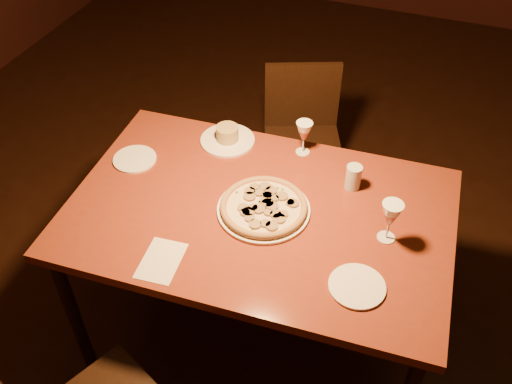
% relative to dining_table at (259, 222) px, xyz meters
% --- Properties ---
extents(floor, '(7.00, 7.00, 0.00)m').
position_rel_dining_table_xyz_m(floor, '(0.25, 0.14, -0.73)').
color(floor, black).
rests_on(floor, ground).
extents(dining_table, '(1.54, 1.03, 0.80)m').
position_rel_dining_table_xyz_m(dining_table, '(0.00, 0.00, 0.00)').
color(dining_table, maroon).
rests_on(dining_table, floor).
extents(chair_far, '(0.53, 0.53, 0.84)m').
position_rel_dining_table_xyz_m(chair_far, '(-0.09, 0.94, -0.25)').
color(chair_far, black).
rests_on(chair_far, floor).
extents(pizza_plate, '(0.36, 0.36, 0.04)m').
position_rel_dining_table_xyz_m(pizza_plate, '(0.02, 0.00, 0.09)').
color(pizza_plate, white).
rests_on(pizza_plate, dining_table).
extents(ramekin_saucer, '(0.24, 0.24, 0.08)m').
position_rel_dining_table_xyz_m(ramekin_saucer, '(-0.28, 0.36, 0.10)').
color(ramekin_saucer, white).
rests_on(ramekin_saucer, dining_table).
extents(wine_glass_far, '(0.07, 0.07, 0.16)m').
position_rel_dining_table_xyz_m(wine_glass_far, '(0.05, 0.40, 0.15)').
color(wine_glass_far, '#BB5D4E').
rests_on(wine_glass_far, dining_table).
extents(wine_glass_right, '(0.08, 0.08, 0.17)m').
position_rel_dining_table_xyz_m(wine_glass_right, '(0.49, 0.03, 0.16)').
color(wine_glass_right, '#BB5D4E').
rests_on(wine_glass_right, dining_table).
extents(water_tumbler, '(0.06, 0.06, 0.11)m').
position_rel_dining_table_xyz_m(water_tumbler, '(0.31, 0.26, 0.12)').
color(water_tumbler, silver).
rests_on(water_tumbler, dining_table).
extents(side_plate_left, '(0.19, 0.19, 0.01)m').
position_rel_dining_table_xyz_m(side_plate_left, '(-0.61, 0.10, 0.08)').
color(side_plate_left, white).
rests_on(side_plate_left, dining_table).
extents(side_plate_near, '(0.20, 0.20, 0.01)m').
position_rel_dining_table_xyz_m(side_plate_near, '(0.44, -0.23, 0.08)').
color(side_plate_near, white).
rests_on(side_plate_near, dining_table).
extents(menu_card, '(0.15, 0.21, 0.00)m').
position_rel_dining_table_xyz_m(menu_card, '(-0.24, -0.36, 0.07)').
color(menu_card, silver).
rests_on(menu_card, dining_table).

